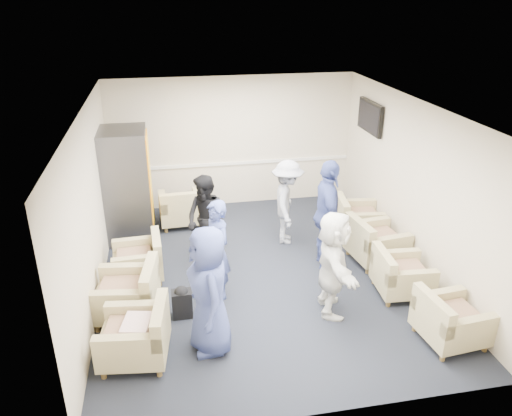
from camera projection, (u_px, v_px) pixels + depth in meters
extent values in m
plane|color=black|center=(261.00, 273.00, 8.12)|extent=(6.00, 6.00, 0.00)
plane|color=white|center=(262.00, 108.00, 7.03)|extent=(6.00, 6.00, 0.00)
cube|color=beige|center=(233.00, 142.00, 10.27)|extent=(5.00, 0.02, 2.70)
cube|color=beige|center=(322.00, 311.00, 4.88)|extent=(5.00, 0.02, 2.70)
cube|color=beige|center=(91.00, 209.00, 7.15)|extent=(0.02, 6.00, 2.70)
cube|color=beige|center=(414.00, 186.00, 8.00)|extent=(0.02, 6.00, 2.70)
cube|color=silver|center=(233.00, 163.00, 10.44)|extent=(4.98, 0.04, 0.06)
cube|color=black|center=(370.00, 117.00, 9.33)|extent=(0.07, 1.00, 0.58)
cube|color=black|center=(368.00, 117.00, 9.32)|extent=(0.01, 0.92, 0.50)
cube|color=#505158|center=(371.00, 125.00, 9.40)|extent=(0.04, 0.10, 0.25)
cube|color=tan|center=(135.00, 342.00, 6.15)|extent=(0.91, 0.91, 0.27)
cube|color=#8B654C|center=(133.00, 330.00, 6.08)|extent=(0.62, 0.59, 0.10)
cube|color=tan|center=(160.00, 319.00, 6.04)|extent=(0.24, 0.82, 0.38)
cube|color=tan|center=(126.00, 300.00, 6.97)|extent=(0.96, 0.96, 0.28)
cube|color=#8B654C|center=(125.00, 288.00, 6.89)|extent=(0.66, 0.63, 0.10)
cube|color=tan|center=(150.00, 279.00, 6.85)|extent=(0.26, 0.86, 0.40)
cube|color=tan|center=(138.00, 265.00, 7.90)|extent=(0.79, 0.79, 0.25)
cube|color=#8B654C|center=(137.00, 256.00, 7.83)|extent=(0.55, 0.52, 0.09)
cube|color=tan|center=(157.00, 246.00, 7.85)|extent=(0.16, 0.76, 0.36)
cube|color=tan|center=(451.00, 326.00, 6.47)|extent=(0.84, 0.84, 0.25)
cube|color=#8B654C|center=(453.00, 315.00, 6.40)|extent=(0.58, 0.55, 0.09)
cube|color=tan|center=(433.00, 310.00, 6.27)|extent=(0.20, 0.78, 0.36)
cube|color=tan|center=(402.00, 280.00, 7.50)|extent=(0.82, 0.82, 0.25)
cube|color=#8B654C|center=(403.00, 270.00, 7.43)|extent=(0.56, 0.53, 0.09)
cube|color=tan|center=(384.00, 263.00, 7.34)|extent=(0.18, 0.77, 0.36)
cube|color=tan|center=(376.00, 247.00, 8.41)|extent=(0.93, 0.93, 0.27)
cube|color=#8B654C|center=(377.00, 237.00, 8.34)|extent=(0.64, 0.60, 0.10)
cube|color=tan|center=(360.00, 232.00, 8.18)|extent=(0.24, 0.84, 0.39)
cube|color=tan|center=(358.00, 223.00, 9.32)|extent=(0.88, 0.88, 0.26)
cube|color=#8B654C|center=(359.00, 214.00, 9.25)|extent=(0.61, 0.57, 0.09)
cube|color=tan|center=(342.00, 208.00, 9.17)|extent=(0.23, 0.79, 0.37)
cube|color=tan|center=(181.00, 212.00, 9.75)|extent=(0.85, 0.85, 0.27)
cube|color=#8B654C|center=(181.00, 203.00, 9.68)|extent=(0.55, 0.59, 0.10)
cube|color=tan|center=(182.00, 203.00, 9.32)|extent=(0.82, 0.17, 0.38)
cube|color=#505158|center=(127.00, 185.00, 8.96)|extent=(0.80, 0.96, 2.03)
cube|color=#FC6805|center=(150.00, 178.00, 8.99)|extent=(0.02, 0.82, 1.63)
cube|color=black|center=(154.00, 221.00, 9.33)|extent=(0.02, 0.48, 0.13)
cube|color=black|center=(182.00, 304.00, 6.98)|extent=(0.28, 0.20, 0.40)
sphere|color=black|center=(181.00, 293.00, 6.90)|extent=(0.20, 0.20, 0.20)
cube|color=silver|center=(137.00, 325.00, 6.06)|extent=(0.40, 0.48, 0.12)
imported|color=#3B498E|center=(209.00, 291.00, 6.10)|extent=(0.64, 0.89, 1.70)
imported|color=#3B498E|center=(217.00, 250.00, 7.24)|extent=(0.56, 0.66, 1.53)
imported|color=black|center=(206.00, 220.00, 8.18)|extent=(0.93, 0.94, 1.52)
imported|color=beige|center=(287.00, 202.00, 8.86)|extent=(0.80, 1.11, 1.54)
imported|color=#3B498E|center=(327.00, 215.00, 8.00)|extent=(0.60, 1.13, 1.83)
imported|color=white|center=(333.00, 263.00, 6.88)|extent=(0.69, 1.49, 1.54)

